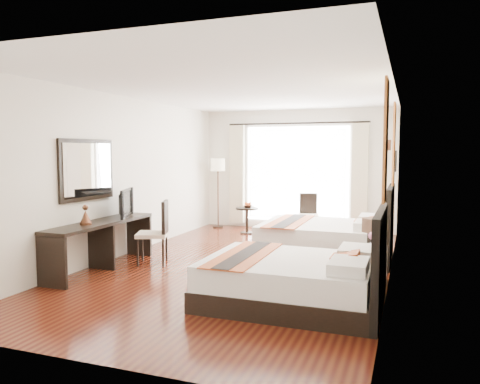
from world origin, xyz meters
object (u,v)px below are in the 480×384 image
(desk_chair, at_px, (154,244))
(window_chair, at_px, (308,222))
(console_desk, at_px, (101,245))
(bed_far, at_px, (329,238))
(vase, at_px, (372,245))
(floor_lamp, at_px, (218,169))
(bed_near, at_px, (297,279))
(nightstand, at_px, (370,265))
(table_lamp, at_px, (371,227))
(side_table, at_px, (247,220))
(fruit_bowl, at_px, (248,206))
(television, at_px, (122,203))

(desk_chair, height_order, window_chair, desk_chair)
(console_desk, bearing_deg, bed_far, 33.65)
(vase, relative_size, floor_lamp, 0.08)
(bed_near, distance_m, nightstand, 1.42)
(nightstand, bearing_deg, vase, -76.73)
(table_lamp, xyz_separation_m, desk_chair, (-3.43, -0.07, -0.46))
(bed_far, bearing_deg, desk_chair, -150.05)
(console_desk, distance_m, side_table, 3.95)
(desk_chair, height_order, side_table, desk_chair)
(floor_lamp, bearing_deg, window_chair, -3.51)
(bed_far, relative_size, nightstand, 4.19)
(table_lamp, xyz_separation_m, fruit_bowl, (-2.90, 3.11, -0.17))
(bed_far, xyz_separation_m, table_lamp, (0.81, -1.44, 0.45))
(console_desk, height_order, fruit_bowl, console_desk)
(side_table, bearing_deg, television, -108.09)
(side_table, distance_m, window_chair, 1.37)
(television, distance_m, side_table, 3.49)
(fruit_bowl, height_order, window_chair, window_chair)
(bed_near, distance_m, vase, 1.35)
(vase, relative_size, side_table, 0.22)
(table_lamp, bearing_deg, fruit_bowl, 132.95)
(window_chair, bearing_deg, nightstand, 9.80)
(desk_chair, distance_m, side_table, 3.22)
(nightstand, distance_m, side_table, 4.32)
(bed_far, distance_m, television, 3.59)
(side_table, height_order, fruit_bowl, fruit_bowl)
(desk_chair, relative_size, fruit_bowl, 4.87)
(floor_lamp, bearing_deg, nightstand, -44.00)
(nightstand, distance_m, floor_lamp, 5.46)
(bed_near, relative_size, fruit_bowl, 9.90)
(bed_far, height_order, console_desk, bed_far)
(bed_near, height_order, console_desk, bed_near)
(bed_far, bearing_deg, table_lamp, -60.51)
(desk_chair, distance_m, floor_lamp, 3.89)
(television, relative_size, desk_chair, 0.78)
(bed_near, relative_size, table_lamp, 5.14)
(floor_lamp, height_order, side_table, floor_lamp)
(table_lamp, height_order, television, television)
(nightstand, distance_m, window_chair, 3.92)
(bed_far, height_order, fruit_bowl, bed_far)
(table_lamp, height_order, floor_lamp, floor_lamp)
(vase, height_order, floor_lamp, floor_lamp)
(bed_far, relative_size, console_desk, 1.01)
(vase, height_order, fruit_bowl, fruit_bowl)
(television, bearing_deg, fruit_bowl, -39.58)
(nightstand, bearing_deg, window_chair, 114.24)
(console_desk, bearing_deg, fruit_bowl, 73.85)
(television, bearing_deg, bed_near, -130.60)
(television, xyz_separation_m, side_table, (1.06, 3.25, -0.70))
(bed_near, distance_m, bed_far, 2.71)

